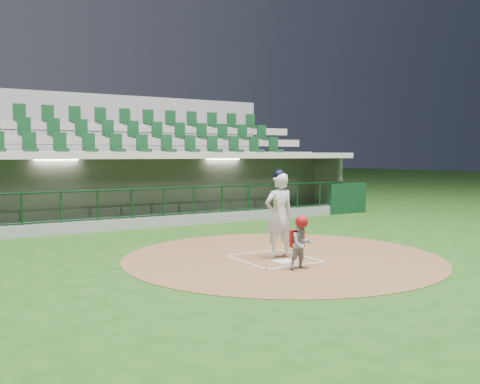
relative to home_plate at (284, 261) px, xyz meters
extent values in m
plane|color=#1D4513|center=(0.00, 0.70, -0.02)|extent=(120.00, 120.00, 0.00)
cylinder|color=brown|center=(0.30, 0.50, -0.02)|extent=(7.20, 7.20, 0.01)
cube|color=white|center=(0.00, 0.00, 0.00)|extent=(0.43, 0.43, 0.02)
cube|color=silver|center=(-0.75, 0.40, 0.00)|extent=(0.05, 1.80, 0.01)
cube|color=white|center=(0.75, 0.40, 0.00)|extent=(0.05, 1.80, 0.01)
cube|color=silver|center=(0.00, 1.25, 0.00)|extent=(1.55, 0.05, 0.01)
cube|color=white|center=(0.00, -0.45, 0.00)|extent=(1.55, 0.05, 0.01)
cube|color=slate|center=(0.00, 8.20, -0.57)|extent=(15.00, 3.00, 0.10)
cube|color=gray|center=(0.00, 9.80, 0.83)|extent=(15.00, 0.20, 2.70)
cube|color=#B2AF9D|center=(0.00, 9.68, 1.08)|extent=(13.50, 0.04, 0.90)
cube|color=gray|center=(7.50, 8.20, 0.83)|extent=(0.20, 3.00, 2.70)
cube|color=#AEAA9D|center=(0.00, 7.95, 2.28)|extent=(15.40, 3.50, 0.20)
cube|color=gray|center=(0.00, 6.65, 0.13)|extent=(15.00, 0.15, 0.40)
cube|color=black|center=(0.00, 6.65, 1.70)|extent=(15.00, 0.01, 0.95)
cube|color=brown|center=(0.00, 9.25, -0.30)|extent=(12.75, 0.40, 0.45)
cube|color=white|center=(-3.00, 8.20, 2.15)|extent=(1.30, 0.35, 0.04)
cube|color=white|center=(3.00, 8.20, 2.15)|extent=(1.30, 0.35, 0.04)
cube|color=black|center=(7.80, 6.60, 0.58)|extent=(1.80, 0.18, 1.20)
imported|color=#AD121B|center=(-1.68, 8.77, 0.25)|extent=(0.98, 0.62, 1.55)
imported|color=#A31E11|center=(0.43, 8.87, 0.26)|extent=(0.85, 0.65, 1.56)
imported|color=maroon|center=(4.47, 8.93, 0.33)|extent=(1.65, 0.76, 1.71)
cube|color=slate|center=(0.00, 11.45, 1.13)|extent=(17.00, 6.50, 2.50)
cube|color=#AEA99D|center=(0.00, 9.95, 2.28)|extent=(16.60, 0.95, 0.30)
cube|color=gray|center=(0.00, 10.90, 2.83)|extent=(16.60, 0.95, 0.30)
cube|color=gray|center=(0.00, 11.85, 3.38)|extent=(16.60, 0.95, 0.30)
cube|color=gray|center=(0.00, 14.80, 2.50)|extent=(17.00, 0.25, 5.05)
imported|color=silver|center=(0.19, 0.48, 0.94)|extent=(0.73, 0.50, 1.91)
sphere|color=black|center=(0.19, 0.48, 1.84)|extent=(0.28, 0.28, 0.28)
cylinder|color=#9F8648|center=(-0.06, 0.23, 1.23)|extent=(0.58, 0.79, 0.39)
imported|color=#929398|center=(-0.13, -0.77, 0.50)|extent=(0.52, 0.43, 1.01)
sphere|color=maroon|center=(-0.13, -0.77, 0.95)|extent=(0.26, 0.26, 0.26)
cube|color=maroon|center=(-0.13, -0.62, 0.60)|extent=(0.32, 0.10, 0.35)
camera|label=1|loc=(-6.69, -9.30, 2.30)|focal=40.00mm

